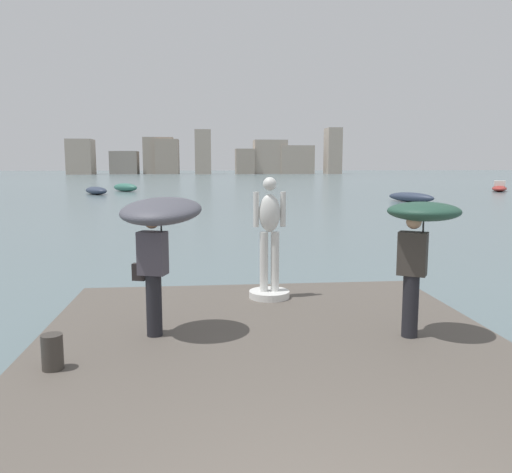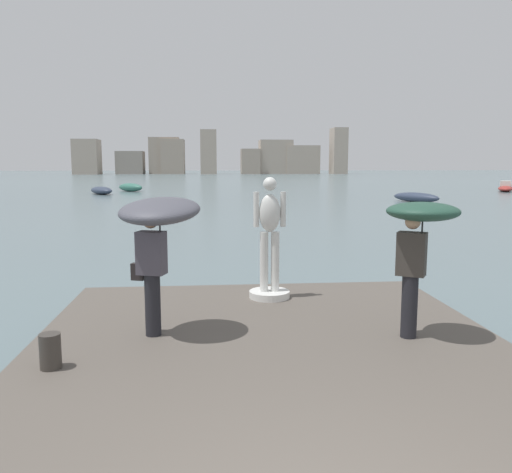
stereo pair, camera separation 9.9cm
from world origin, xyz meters
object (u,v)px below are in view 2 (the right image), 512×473
object	(u,v)px
boat_near	(416,197)
mooring_bollard	(50,351)
onlooker_left	(158,224)
boat_mid	(506,188)
onlooker_right	(419,230)
boat_leftward	(101,190)
boat_far	(130,187)
statue_white_figure	(270,249)

from	to	relation	value
boat_near	mooring_bollard	bearing A→B (deg)	-118.69
onlooker_left	boat_mid	xyz separation A→B (m)	(31.37, 44.41, -1.58)
onlooker_right	boat_leftward	size ratio (longest dim) A/B	0.46
mooring_bollard	boat_mid	distance (m)	55.97
mooring_bollard	boat_leftward	world-z (taller)	mooring_bollard
onlooker_left	boat_far	size ratio (longest dim) A/B	0.58
statue_white_figure	onlooker_left	distance (m)	2.71
mooring_bollard	boat_far	bearing A→B (deg)	97.35
boat_far	statue_white_figure	bearing A→B (deg)	-78.58
onlooker_left	boat_mid	size ratio (longest dim) A/B	0.44
onlooker_left	boat_leftward	size ratio (longest dim) A/B	0.48
statue_white_figure	boat_near	distance (m)	31.84
statue_white_figure	boat_near	world-z (taller)	statue_white_figure
mooring_bollard	onlooker_left	bearing A→B (deg)	43.53
statue_white_figure	onlooker_left	world-z (taller)	statue_white_figure
onlooker_left	boat_leftward	bearing A→B (deg)	102.44
mooring_bollard	boat_mid	bearing A→B (deg)	54.45
boat_leftward	onlooker_right	bearing A→B (deg)	-73.27
onlooker_left	boat_near	size ratio (longest dim) A/B	0.48
onlooker_left	onlooker_right	distance (m)	3.57
boat_far	boat_leftward	xyz separation A→B (m)	(-1.93, -5.10, -0.06)
boat_near	boat_mid	distance (m)	20.78
onlooker_right	boat_mid	size ratio (longest dim) A/B	0.42
boat_mid	onlooker_left	bearing A→B (deg)	-125.23
onlooker_right	boat_leftward	bearing A→B (deg)	106.73
onlooker_left	mooring_bollard	world-z (taller)	onlooker_left
onlooker_right	boat_far	world-z (taller)	onlooker_right
onlooker_left	boat_leftward	distance (m)	43.82
boat_near	onlooker_left	bearing A→B (deg)	-117.86
boat_mid	boat_near	bearing A→B (deg)	-137.47
onlooker_right	boat_far	distance (m)	49.55
onlooker_left	onlooker_right	xyz separation A→B (m)	(3.55, -0.42, -0.07)
boat_near	boat_far	world-z (taller)	boat_far
mooring_bollard	boat_mid	world-z (taller)	boat_mid
onlooker_right	onlooker_left	bearing A→B (deg)	173.20
boat_mid	boat_far	xyz separation A→B (m)	(-38.86, 3.44, 0.03)
mooring_bollard	boat_far	size ratio (longest dim) A/B	0.12
boat_near	boat_mid	bearing A→B (deg)	42.53
statue_white_figure	mooring_bollard	world-z (taller)	statue_white_figure
boat_near	boat_mid	size ratio (longest dim) A/B	0.93
onlooker_left	boat_far	distance (m)	48.47
onlooker_right	boat_mid	bearing A→B (deg)	58.19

